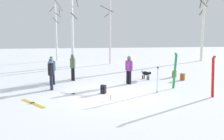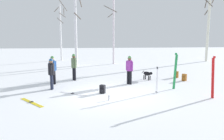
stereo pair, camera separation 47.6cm
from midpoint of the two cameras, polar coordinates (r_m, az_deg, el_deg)
name	(u,v)px [view 2 (the right image)]	position (r m, az deg, el deg)	size (l,w,h in m)	color
ground_plane	(111,95)	(12.28, 0.85, -5.90)	(60.00, 60.00, 0.00)	white
person_0	(129,68)	(14.47, 5.08, 0.45)	(0.39, 0.41, 1.72)	black
person_1	(51,72)	(13.54, -13.17, -0.42)	(0.34, 0.52, 1.72)	#1E2338
person_2	(53,68)	(14.72, -12.94, 0.40)	(0.40, 0.39, 1.72)	black
person_3	(74,65)	(15.69, -8.12, 1.11)	(0.34, 0.48, 1.72)	black
dog	(148,74)	(15.94, 9.26, -0.95)	(0.57, 0.75, 0.57)	black
ski_pair_planted_0	(213,77)	(12.57, 23.74, -1.62)	(0.16, 0.18, 2.04)	red
ski_pair_planted_1	(175,71)	(13.78, 15.67, -0.27)	(0.22, 0.04, 2.01)	green
ski_pair_lying_0	(32,102)	(11.54, -17.33, -7.33)	(1.38, 1.53, 0.05)	yellow
ski_pair_lying_1	(73,94)	(12.56, -8.06, -5.59)	(1.48, 1.04, 0.05)	white
ski_poles_0	(157,79)	(12.65, 11.64, -2.16)	(0.07, 0.24, 1.39)	#B2B2BC
backpack_0	(184,77)	(16.24, 17.51, -1.70)	(0.35, 0.34, 0.44)	#99591E
backpack_1	(102,89)	(12.52, -1.19, -4.57)	(0.33, 0.34, 0.44)	black
backpack_2	(176,75)	(17.12, 15.73, -1.04)	(0.34, 0.35, 0.44)	#99591E
water_bottle_0	(109,98)	(11.34, 0.48, -6.65)	(0.07, 0.07, 0.23)	silver
birch_tree_0	(61,30)	(25.86, -11.53, 9.14)	(1.37, 1.37, 6.28)	silver
birch_tree_1	(75,23)	(21.71, -8.00, 10.89)	(1.25, 1.23, 7.37)	silver
birch_tree_2	(113,23)	(22.68, 0.93, 11.07)	(1.20, 1.49, 7.43)	silver
birch_tree_3	(208,24)	(26.49, 22.30, 10.03)	(1.00, 1.11, 7.18)	silver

